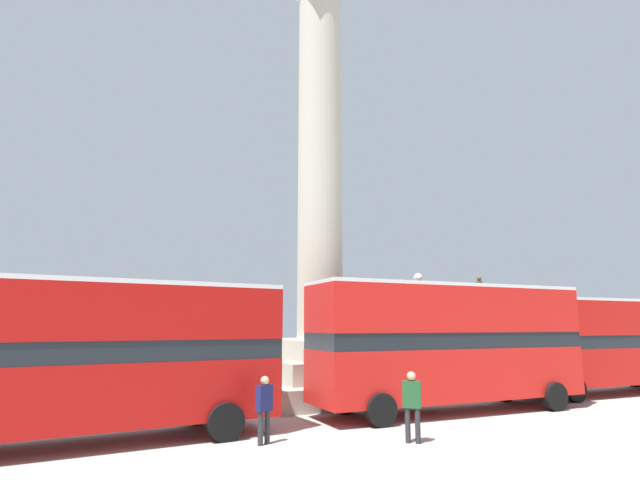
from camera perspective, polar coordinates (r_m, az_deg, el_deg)
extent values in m
plane|color=#ADA89E|center=(21.49, 0.00, -17.86)|extent=(200.00, 200.00, 0.00)
cube|color=#ADA593|center=(21.43, 0.00, -16.78)|extent=(5.73, 5.73, 0.82)
cube|color=#ADA593|center=(21.35, 0.00, -14.60)|extent=(4.13, 4.13, 0.82)
cube|color=#ADA593|center=(21.30, 0.00, -12.42)|extent=(2.52, 2.52, 0.82)
cylinder|color=#ADA593|center=(22.59, 0.00, 9.90)|extent=(1.94, 1.94, 16.36)
cube|color=red|center=(19.01, 14.70, -14.44)|extent=(10.40, 2.76, 1.74)
cube|color=black|center=(18.95, 14.55, -10.99)|extent=(10.40, 2.71, 0.55)
cube|color=red|center=(18.95, 14.41, -7.76)|extent=(10.40, 2.76, 1.58)
cube|color=silver|center=(19.00, 14.30, -5.20)|extent=(10.40, 2.76, 0.12)
cylinder|color=black|center=(22.38, 20.35, -15.65)|extent=(1.01, 0.33, 1.00)
cylinder|color=black|center=(20.67, 25.26, -15.88)|extent=(1.01, 0.33, 1.00)
cylinder|color=black|center=(18.24, 2.85, -17.71)|extent=(1.01, 0.33, 1.00)
cylinder|color=black|center=(16.08, 6.99, -18.72)|extent=(1.01, 0.33, 1.00)
cube|color=#A80F0C|center=(14.75, -27.21, -15.42)|extent=(11.13, 3.39, 1.60)
cube|color=black|center=(14.67, -26.88, -11.25)|extent=(11.13, 3.34, 0.55)
cube|color=#A80F0C|center=(14.66, -26.58, -7.40)|extent=(11.13, 3.39, 1.43)
cube|color=silver|center=(14.69, -26.35, -4.38)|extent=(11.13, 3.39, 0.12)
cylinder|color=black|center=(16.78, -13.77, -18.15)|extent=(1.02, 0.37, 1.00)
cylinder|color=black|center=(14.33, -10.76, -19.74)|extent=(1.02, 0.37, 1.00)
cube|color=#B7140F|center=(26.72, 29.86, -12.24)|extent=(10.37, 2.93, 1.56)
cube|color=black|center=(26.67, 29.67, -9.98)|extent=(10.37, 2.88, 0.55)
cube|color=#B7140F|center=(26.67, 29.48, -7.81)|extent=(10.37, 2.93, 1.48)
cube|color=silver|center=(26.69, 29.34, -6.10)|extent=(10.37, 2.93, 0.12)
cylinder|color=black|center=(30.44, 32.19, -13.06)|extent=(1.01, 0.33, 1.00)
cylinder|color=black|center=(24.93, 22.40, -14.86)|extent=(1.01, 0.33, 1.00)
cylinder|color=black|center=(23.19, 27.12, -14.98)|extent=(1.01, 0.33, 1.00)
cube|color=#ADA593|center=(30.13, 18.15, -12.72)|extent=(3.63, 2.79, 2.45)
ellipsoid|color=brown|center=(30.10, 17.86, -7.23)|extent=(2.12, 1.33, 1.09)
cone|color=brown|center=(30.69, 19.27, -6.28)|extent=(1.12, 0.72, 1.15)
cylinder|color=brown|center=(30.15, 17.76, -5.35)|extent=(0.36, 0.36, 0.90)
sphere|color=brown|center=(30.20, 17.70, -4.23)|extent=(0.28, 0.28, 0.28)
cylinder|color=brown|center=(30.70, 18.62, -9.30)|extent=(0.20, 0.20, 1.11)
cylinder|color=brown|center=(30.22, 19.30, -9.26)|extent=(0.20, 0.20, 1.11)
cylinder|color=brown|center=(29.95, 16.62, -9.40)|extent=(0.20, 0.20, 1.11)
cylinder|color=brown|center=(29.46, 17.29, -9.37)|extent=(0.20, 0.20, 1.11)
cylinder|color=black|center=(22.14, 11.58, -16.90)|extent=(0.31, 0.31, 0.40)
cylinder|color=black|center=(21.97, 11.37, -11.09)|extent=(0.14, 0.14, 4.89)
sphere|color=white|center=(22.06, 11.14, -4.24)|extent=(0.38, 0.38, 0.38)
cylinder|color=#28282D|center=(13.77, -6.81, -20.61)|extent=(0.14, 0.14, 0.83)
cylinder|color=#28282D|center=(13.94, -6.04, -20.49)|extent=(0.14, 0.14, 0.83)
cube|color=#191E51|center=(13.73, -6.36, -17.50)|extent=(0.48, 0.35, 0.66)
sphere|color=tan|center=(13.68, -6.33, -15.67)|extent=(0.23, 0.23, 0.23)
cylinder|color=#28282D|center=(14.16, 10.00, -20.13)|extent=(0.14, 0.14, 0.88)
cylinder|color=#28282D|center=(14.13, 11.10, -20.12)|extent=(0.14, 0.14, 0.88)
cube|color=#1E4C28|center=(14.02, 10.45, -16.95)|extent=(0.48, 0.46, 0.70)
sphere|color=tan|center=(13.97, 10.39, -15.05)|extent=(0.24, 0.24, 0.24)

